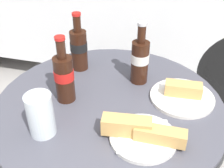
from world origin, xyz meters
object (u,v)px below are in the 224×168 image
(drinking_glass, at_px, (41,116))
(lunch_plate_far, at_px, (182,95))
(cola_bottle_right, at_px, (79,48))
(bistro_table, at_px, (109,133))
(lunch_plate_near, at_px, (142,133))
(cola_bottle_left, at_px, (140,60))
(cola_bottle_center, at_px, (64,76))

(drinking_glass, xyz_separation_m, lunch_plate_far, (0.40, 0.28, -0.05))
(cola_bottle_right, bearing_deg, bistro_table, -47.25)
(drinking_glass, bearing_deg, cola_bottle_right, 93.49)
(cola_bottle_right, relative_size, lunch_plate_near, 0.95)
(cola_bottle_left, bearing_deg, bistro_table, -115.23)
(cola_bottle_center, relative_size, lunch_plate_far, 1.07)
(bistro_table, distance_m, lunch_plate_near, 0.26)
(cola_bottle_left, distance_m, cola_bottle_right, 0.25)
(cola_bottle_center, height_order, lunch_plate_far, cola_bottle_center)
(cola_bottle_right, xyz_separation_m, drinking_glass, (0.02, -0.38, -0.03))
(bistro_table, xyz_separation_m, lunch_plate_near, (0.14, -0.14, 0.17))
(cola_bottle_right, bearing_deg, cola_bottle_center, -82.81)
(lunch_plate_far, bearing_deg, cola_bottle_right, 166.11)
(cola_bottle_left, height_order, cola_bottle_center, same)
(cola_bottle_left, relative_size, cola_bottle_right, 1.01)
(cola_bottle_center, distance_m, lunch_plate_near, 0.32)
(lunch_plate_near, xyz_separation_m, lunch_plate_far, (0.10, 0.23, -0.01))
(drinking_glass, distance_m, lunch_plate_far, 0.49)
(lunch_plate_near, distance_m, lunch_plate_far, 0.25)
(cola_bottle_right, height_order, lunch_plate_near, cola_bottle_right)
(bistro_table, relative_size, cola_bottle_center, 3.38)
(bistro_table, bearing_deg, cola_bottle_right, 132.75)
(bistro_table, xyz_separation_m, cola_bottle_center, (-0.15, -0.02, 0.24))
(cola_bottle_right, bearing_deg, lunch_plate_near, -46.76)
(cola_bottle_center, distance_m, drinking_glass, 0.18)
(cola_bottle_center, bearing_deg, drinking_glass, -91.04)
(bistro_table, distance_m, drinking_glass, 0.32)
(cola_bottle_center, bearing_deg, cola_bottle_left, 38.36)
(cola_bottle_right, distance_m, cola_bottle_center, 0.21)
(cola_bottle_right, relative_size, cola_bottle_center, 0.99)
(cola_bottle_center, relative_size, lunch_plate_near, 0.96)
(cola_bottle_left, height_order, lunch_plate_far, cola_bottle_left)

